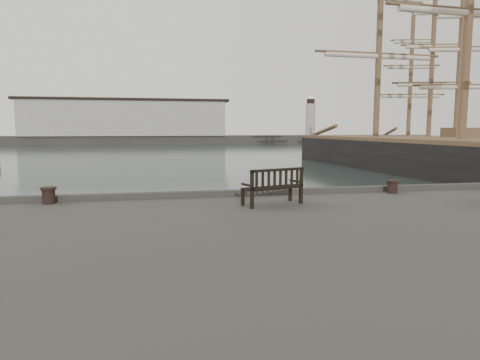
# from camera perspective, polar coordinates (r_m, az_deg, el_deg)

# --- Properties ---
(ground) EXTENTS (400.00, 400.00, 0.00)m
(ground) POSITION_cam_1_polar(r_m,az_deg,el_deg) (13.84, -3.72, -8.50)
(ground) COLOR black
(ground) RESTS_ON ground
(breakwater) EXTENTS (140.00, 9.50, 12.20)m
(breakwater) POSITION_cam_1_polar(r_m,az_deg,el_deg) (105.27, -13.04, 7.03)
(breakwater) COLOR #383530
(breakwater) RESTS_ON ground
(bench) EXTENTS (1.83, 1.11, 0.99)m
(bench) POSITION_cam_1_polar(r_m,az_deg,el_deg) (11.89, 4.39, -1.79)
(bench) COLOR black
(bench) RESTS_ON quay
(bollard_left) EXTENTS (0.56, 0.56, 0.47)m
(bollard_left) POSITION_cam_1_polar(r_m,az_deg,el_deg) (13.19, -24.16, -1.89)
(bollard_left) COLOR black
(bollard_left) RESTS_ON quay
(bollard_right) EXTENTS (0.54, 0.54, 0.43)m
(bollard_right) POSITION_cam_1_polar(r_m,az_deg,el_deg) (14.86, 19.64, -0.84)
(bollard_right) COLOR black
(bollard_right) RESTS_ON quay
(tall_ship_main) EXTENTS (10.24, 43.28, 32.24)m
(tall_ship_main) POSITION_cam_1_polar(r_m,az_deg,el_deg) (36.77, 27.25, 1.64)
(tall_ship_main) COLOR black
(tall_ship_main) RESTS_ON ground
(tall_ship_far) EXTENTS (12.89, 28.26, 23.72)m
(tall_ship_far) POSITION_cam_1_polar(r_m,az_deg,el_deg) (58.68, 23.72, 3.47)
(tall_ship_far) COLOR black
(tall_ship_far) RESTS_ON ground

